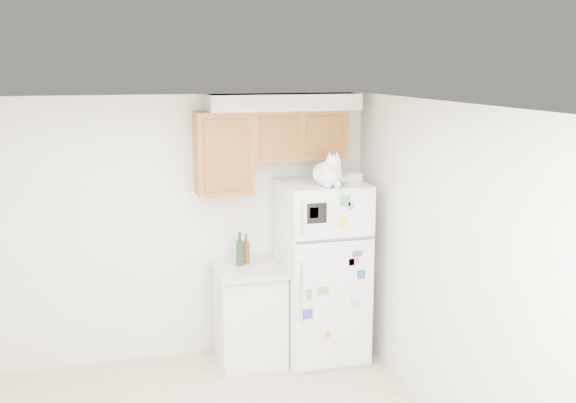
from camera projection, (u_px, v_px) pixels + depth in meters
name	position (u px, v px, depth m)	size (l,w,h in m)	color
room_shell	(211.00, 228.00, 4.58)	(3.84, 4.04, 2.52)	white
refrigerator	(322.00, 271.00, 6.36)	(0.76, 0.78, 1.70)	white
base_counter	(249.00, 314.00, 6.32)	(0.64, 0.64, 0.92)	white
cat	(329.00, 173.00, 5.97)	(0.32, 0.46, 0.33)	white
storage_box_back	(328.00, 175.00, 6.31)	(0.18, 0.13, 0.10)	white
storage_box_front	(352.00, 178.00, 6.15)	(0.15, 0.11, 0.09)	white
bottle_green	(240.00, 249.00, 6.27)	(0.07, 0.07, 0.32)	#19381E
bottle_amber	(246.00, 248.00, 6.35)	(0.07, 0.07, 0.28)	#593814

